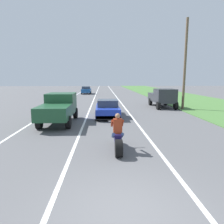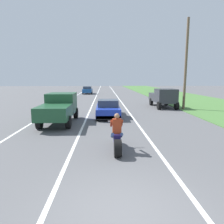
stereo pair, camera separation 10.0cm
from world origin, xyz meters
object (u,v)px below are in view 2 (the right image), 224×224
(pickup_truck_right_shoulder_dark_grey, at_px, (163,97))
(motorcycle_with_rider, at_px, (117,138))
(pickup_truck_left_lane_dark_green, at_px, (59,107))
(distant_car_far_ahead, at_px, (88,90))
(sports_car_blue, at_px, (108,109))

(pickup_truck_right_shoulder_dark_grey, bearing_deg, motorcycle_with_rider, -113.50)
(motorcycle_with_rider, xyz_separation_m, pickup_truck_right_shoulder_dark_grey, (5.72, 13.15, 0.51))
(pickup_truck_left_lane_dark_green, relative_size, pickup_truck_right_shoulder_dark_grey, 1.00)
(distant_car_far_ahead, bearing_deg, pickup_truck_right_shoulder_dark_grey, -63.96)
(sports_car_blue, bearing_deg, distant_car_far_ahead, 98.26)
(motorcycle_with_rider, distance_m, pickup_truck_right_shoulder_dark_grey, 14.35)
(pickup_truck_right_shoulder_dark_grey, bearing_deg, sports_car_blue, -138.74)
(sports_car_blue, xyz_separation_m, pickup_truck_right_shoulder_dark_grey, (5.94, 5.21, 0.48))
(motorcycle_with_rider, bearing_deg, sports_car_blue, 91.57)
(sports_car_blue, bearing_deg, pickup_truck_left_lane_dark_green, -145.70)
(motorcycle_with_rider, bearing_deg, pickup_truck_right_shoulder_dark_grey, 66.50)
(pickup_truck_left_lane_dark_green, xyz_separation_m, distant_car_far_ahead, (-0.24, 26.99, -0.33))
(sports_car_blue, bearing_deg, pickup_truck_right_shoulder_dark_grey, 41.26)
(pickup_truck_left_lane_dark_green, bearing_deg, sports_car_blue, 34.30)
(pickup_truck_left_lane_dark_green, distance_m, distant_car_far_ahead, 26.99)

